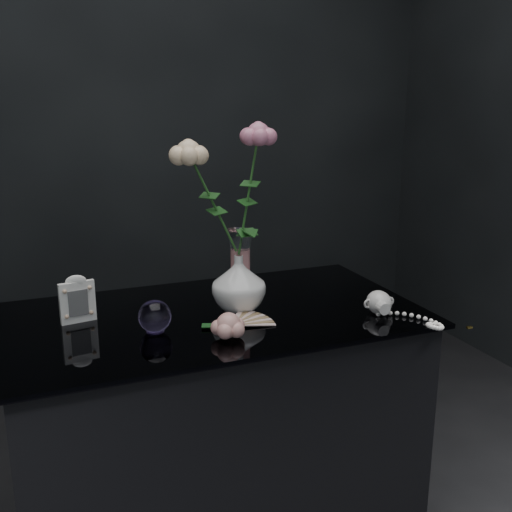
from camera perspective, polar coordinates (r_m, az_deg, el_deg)
name	(u,v)px	position (r m, az deg, el deg)	size (l,w,h in m)	color
table	(217,444)	(1.71, -3.77, -17.46)	(1.05, 0.58, 0.76)	black
vase	(239,283)	(1.54, -1.65, -2.58)	(0.14, 0.14, 0.15)	white
wine_glass	(240,269)	(1.56, -1.50, -1.20)	(0.06, 0.06, 0.21)	white
picture_frame	(77,299)	(1.52, -16.66, -3.93)	(0.09, 0.07, 0.12)	white
paperweight	(155,316)	(1.43, -9.61, -5.68)	(0.08, 0.08, 0.08)	#967AC6
paper_fan	(234,324)	(1.44, -2.11, -6.48)	(0.20, 0.16, 0.02)	#FBE5C9
loose_rose	(229,325)	(1.38, -2.63, -6.63)	(0.14, 0.18, 0.06)	#E59F94
pearl_jar	(379,301)	(1.56, 11.64, -4.26)	(0.21, 0.22, 0.06)	silver
roses	(228,186)	(1.48, -2.67, 6.69)	(0.26, 0.11, 0.38)	beige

